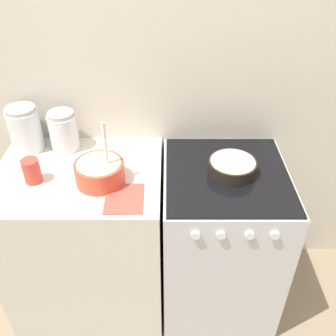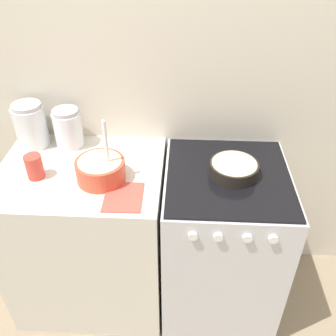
{
  "view_description": "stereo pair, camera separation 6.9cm",
  "coord_description": "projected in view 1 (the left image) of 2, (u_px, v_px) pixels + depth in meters",
  "views": [
    {
      "loc": [
        0.04,
        -1.1,
        1.97
      ],
      "look_at": [
        0.03,
        0.29,
        0.95
      ],
      "focal_mm": 40.0,
      "sensor_mm": 36.0,
      "label": 1
    },
    {
      "loc": [
        0.1,
        -1.1,
        1.97
      ],
      "look_at": [
        0.03,
        0.29,
        0.95
      ],
      "focal_mm": 40.0,
      "sensor_mm": 36.0,
      "label": 2
    }
  ],
  "objects": [
    {
      "name": "mixing_bowl",
      "position": [
        100.0,
        171.0,
        1.69
      ],
      "size": [
        0.23,
        0.23,
        0.31
      ],
      "color": "#D84C33",
      "rests_on": "countertop_cabinet"
    },
    {
      "name": "tin_can",
      "position": [
        33.0,
        171.0,
        1.7
      ],
      "size": [
        0.08,
        0.08,
        0.12
      ],
      "color": "#CC3F33",
      "rests_on": "countertop_cabinet"
    },
    {
      "name": "storage_jar_left",
      "position": [
        27.0,
        131.0,
        1.9
      ],
      "size": [
        0.16,
        0.16,
        0.23
      ],
      "color": "silver",
      "rests_on": "countertop_cabinet"
    },
    {
      "name": "wall_back",
      "position": [
        162.0,
        83.0,
        1.88
      ],
      "size": [
        4.6,
        0.05,
        2.4
      ],
      "color": "beige",
      "rests_on": "ground_plane"
    },
    {
      "name": "recipe_page",
      "position": [
        125.0,
        198.0,
        1.63
      ],
      "size": [
        0.17,
        0.2,
        0.01
      ],
      "color": "#CC4C3F",
      "rests_on": "countertop_cabinet"
    },
    {
      "name": "storage_jar_middle",
      "position": [
        65.0,
        133.0,
        1.91
      ],
      "size": [
        0.14,
        0.14,
        0.21
      ],
      "color": "silver",
      "rests_on": "countertop_cabinet"
    },
    {
      "name": "stove",
      "position": [
        220.0,
        238.0,
        2.04
      ],
      "size": [
        0.6,
        0.66,
        0.9
      ],
      "color": "silver",
      "rests_on": "ground_plane"
    },
    {
      "name": "baking_pan",
      "position": [
        233.0,
        166.0,
        1.76
      ],
      "size": [
        0.23,
        0.23,
        0.07
      ],
      "color": "black",
      "rests_on": "stove"
    },
    {
      "name": "countertop_cabinet",
      "position": [
        89.0,
        238.0,
        2.05
      ],
      "size": [
        0.8,
        0.64,
        0.9
      ],
      "color": "silver",
      "rests_on": "ground_plane"
    }
  ]
}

